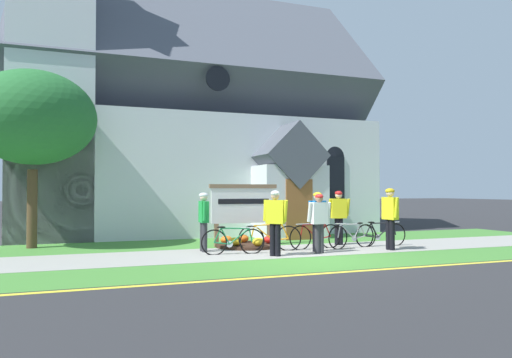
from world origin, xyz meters
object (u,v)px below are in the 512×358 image
church_sign (243,205)px  cyclist_in_orange_jersey (318,217)px  bicycle_red (316,236)px  bicycle_yellow (233,241)px  cyclist_in_green_jersey (275,218)px  bicycle_white (270,237)px  cyclist_in_yellow_jersey (390,213)px  bicycle_orange (381,234)px  cyclist_in_blue_jersey (319,219)px  bicycle_green (352,236)px  cyclist_in_red_jersey (339,213)px  yard_deciduous_tree (33,118)px  roadside_conifer (331,121)px  cyclist_in_white_jersey (204,217)px

church_sign → cyclist_in_orange_jersey: church_sign is taller
bicycle_red → cyclist_in_orange_jersey: size_ratio=1.06×
bicycle_yellow → cyclist_in_green_jersey: cyclist_in_green_jersey is taller
bicycle_white → cyclist_in_yellow_jersey: bearing=-17.8°
bicycle_white → bicycle_orange: 3.55m
bicycle_white → cyclist_in_blue_jersey: cyclist_in_blue_jersey is taller
cyclist_in_blue_jersey → cyclist_in_green_jersey: cyclist_in_green_jersey is taller
church_sign → bicycle_red: bearing=-39.5°
bicycle_green → cyclist_in_blue_jersey: cyclist_in_blue_jersey is taller
bicycle_yellow → cyclist_in_green_jersey: size_ratio=1.01×
bicycle_yellow → bicycle_white: bearing=17.1°
bicycle_red → cyclist_in_orange_jersey: 0.85m
bicycle_white → cyclist_in_green_jersey: size_ratio=1.00×
bicycle_green → cyclist_in_red_jersey: 1.00m
church_sign → bicycle_white: church_sign is taller
cyclist_in_orange_jersey → yard_deciduous_tree: bearing=154.5°
bicycle_orange → cyclist_in_red_jersey: bearing=143.7°
bicycle_red → roadside_conifer: roadside_conifer is taller
cyclist_in_yellow_jersey → church_sign: bearing=145.8°
bicycle_red → cyclist_in_blue_jersey: size_ratio=1.09×
bicycle_yellow → cyclist_in_green_jersey: (0.92, -0.73, 0.64)m
bicycle_red → cyclist_in_blue_jersey: cyclist_in_blue_jersey is taller
cyclist_in_yellow_jersey → roadside_conifer: 9.95m
bicycle_green → cyclist_in_yellow_jersey: bearing=-47.0°
bicycle_white → cyclist_in_white_jersey: size_ratio=1.03×
church_sign → bicycle_yellow: bearing=-116.8°
cyclist_in_red_jersey → roadside_conifer: bearing=62.4°
bicycle_white → yard_deciduous_tree: (-6.40, 3.03, 3.49)m
bicycle_green → bicycle_orange: 1.03m
bicycle_yellow → cyclist_in_yellow_jersey: cyclist_in_yellow_jersey is taller
cyclist_in_orange_jersey → cyclist_in_green_jersey: cyclist_in_green_jersey is taller
church_sign → cyclist_in_yellow_jersey: church_sign is taller
bicycle_red → bicycle_yellow: bicycle_red is taller
bicycle_green → cyclist_in_yellow_jersey: (0.76, -0.82, 0.69)m
cyclist_in_red_jersey → bicycle_yellow: bearing=-166.2°
bicycle_white → cyclist_in_blue_jersey: bearing=-44.4°
cyclist_in_blue_jersey → cyclist_in_orange_jersey: bearing=67.9°
cyclist_in_blue_jersey → bicycle_red: bearing=67.6°
bicycle_red → bicycle_yellow: (-2.65, -0.33, -0.01)m
bicycle_red → roadside_conifer: bearing=57.9°
bicycle_red → cyclist_in_green_jersey: (-1.73, -1.06, 0.63)m
church_sign → cyclist_in_green_jersey: 2.52m
church_sign → cyclist_in_white_jersey: church_sign is taller
bicycle_yellow → yard_deciduous_tree: yard_deciduous_tree is taller
bicycle_orange → bicycle_red: bearing=175.7°
cyclist_in_green_jersey → roadside_conifer: (6.51, 8.68, 4.06)m
church_sign → yard_deciduous_tree: (-6.08, 1.63, 2.62)m
yard_deciduous_tree → roadside_conifer: bearing=19.8°
bicycle_red → cyclist_in_white_jersey: bearing=171.3°
bicycle_orange → cyclist_in_green_jersey: (-3.85, -0.90, 0.64)m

